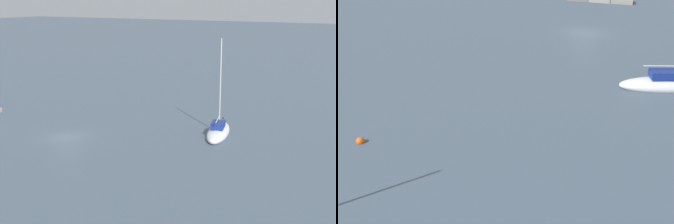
{
  "view_description": "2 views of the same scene",
  "coord_description": "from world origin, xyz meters",
  "views": [
    {
      "loc": [
        36.3,
        33.17,
        14.47
      ],
      "look_at": [
        -4.96,
        9.69,
        2.88
      ],
      "focal_mm": 50.0,
      "sensor_mm": 36.0,
      "label": 1
    },
    {
      "loc": [
        -6.1,
        51.65,
        15.41
      ],
      "look_at": [
        1.97,
        24.42,
        1.33
      ],
      "focal_mm": 49.9,
      "sensor_mm": 36.0,
      "label": 2
    }
  ],
  "objects": [
    {
      "name": "ground_plane",
      "position": [
        0.0,
        0.0,
        0.0
      ],
      "size": [
        500.0,
        500.0,
        0.0
      ],
      "primitive_type": "plane",
      "color": "#475666"
    },
    {
      "name": "mooring_buoy_near",
      "position": [
        10.62,
        28.89,
        0.1
      ],
      "size": [
        0.56,
        0.56,
        0.56
      ],
      "color": "#EA5914",
      "rests_on": "ground_plane"
    },
    {
      "name": "sailboat_white_mid",
      "position": [
        -8.73,
        13.84,
        0.39
      ],
      "size": [
        8.16,
        4.25,
        10.76
      ],
      "rotation": [
        0.0,
        0.0,
        1.84
      ],
      "color": "silver",
      "rests_on": "ground_plane"
    },
    {
      "name": "seawall_pier",
      "position": [
        0.0,
        -16.0,
        0.27
      ],
      "size": [
        9.22,
        1.83,
        0.53
      ],
      "color": "gray",
      "rests_on": "ground_plane"
    }
  ]
}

